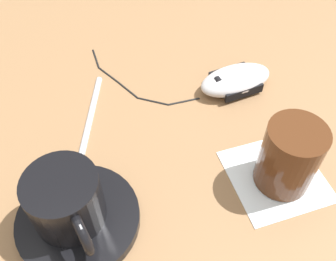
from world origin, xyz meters
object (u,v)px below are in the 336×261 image
(saucer, at_px, (79,219))
(coffee_cup, at_px, (66,201))
(computer_mouse, at_px, (236,80))
(pen, at_px, (90,114))
(drinking_glass, at_px, (289,157))

(saucer, relative_size, coffee_cup, 1.28)
(coffee_cup, distance_m, computer_mouse, 0.31)
(saucer, height_order, coffee_cup, coffee_cup)
(coffee_cup, distance_m, pen, 0.17)
(drinking_glass, relative_size, pen, 0.59)
(coffee_cup, relative_size, computer_mouse, 0.93)
(saucer, distance_m, computer_mouse, 0.30)
(saucer, distance_m, drinking_glass, 0.25)
(saucer, bearing_deg, computer_mouse, 119.09)
(computer_mouse, distance_m, pen, 0.22)
(saucer, height_order, pen, saucer)
(drinking_glass, bearing_deg, pen, -131.45)
(computer_mouse, xyz_separation_m, pen, (-0.01, -0.22, -0.01))
(saucer, bearing_deg, pen, 164.65)
(saucer, bearing_deg, drinking_glass, 84.86)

